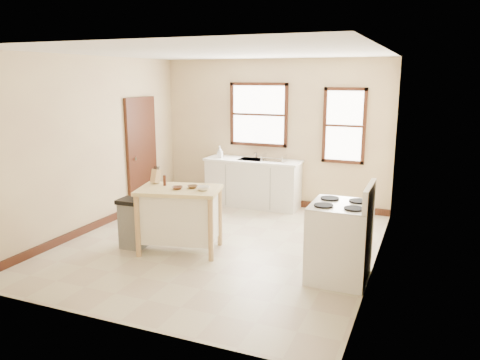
# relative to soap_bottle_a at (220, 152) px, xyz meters

# --- Properties ---
(floor) EXTENTS (5.00, 5.00, 0.00)m
(floor) POSITION_rel_soap_bottle_a_xyz_m (0.97, -2.12, -1.04)
(floor) COLOR beige
(floor) RESTS_ON ground
(ceiling) EXTENTS (5.00, 5.00, 0.00)m
(ceiling) POSITION_rel_soap_bottle_a_xyz_m (0.97, -2.12, 1.76)
(ceiling) COLOR white
(ceiling) RESTS_ON ground
(wall_back) EXTENTS (4.50, 0.04, 2.80)m
(wall_back) POSITION_rel_soap_bottle_a_xyz_m (0.97, 0.38, 0.36)
(wall_back) COLOR beige
(wall_back) RESTS_ON ground
(wall_left) EXTENTS (0.04, 5.00, 2.80)m
(wall_left) POSITION_rel_soap_bottle_a_xyz_m (-1.28, -2.12, 0.36)
(wall_left) COLOR beige
(wall_left) RESTS_ON ground
(wall_right) EXTENTS (0.04, 5.00, 2.80)m
(wall_right) POSITION_rel_soap_bottle_a_xyz_m (3.22, -2.12, 0.36)
(wall_right) COLOR beige
(wall_right) RESTS_ON ground
(window_main) EXTENTS (1.17, 0.06, 1.22)m
(window_main) POSITION_rel_soap_bottle_a_xyz_m (0.67, 0.36, 0.71)
(window_main) COLOR #321B0D
(window_main) RESTS_ON wall_back
(window_side) EXTENTS (0.77, 0.06, 1.37)m
(window_side) POSITION_rel_soap_bottle_a_xyz_m (2.32, 0.36, 0.56)
(window_side) COLOR #321B0D
(window_side) RESTS_ON wall_back
(door_left) EXTENTS (0.06, 0.90, 2.10)m
(door_left) POSITION_rel_soap_bottle_a_xyz_m (-1.24, -0.82, 0.01)
(door_left) COLOR #321B0D
(door_left) RESTS_ON ground
(baseboard_back) EXTENTS (4.50, 0.04, 0.12)m
(baseboard_back) POSITION_rel_soap_bottle_a_xyz_m (0.97, 0.35, -0.98)
(baseboard_back) COLOR #321B0D
(baseboard_back) RESTS_ON ground
(baseboard_left) EXTENTS (0.04, 5.00, 0.12)m
(baseboard_left) POSITION_rel_soap_bottle_a_xyz_m (-1.25, -2.12, -0.98)
(baseboard_left) COLOR #321B0D
(baseboard_left) RESTS_ON ground
(sink_counter) EXTENTS (1.86, 0.62, 0.92)m
(sink_counter) POSITION_rel_soap_bottle_a_xyz_m (0.67, 0.08, -0.58)
(sink_counter) COLOR silver
(sink_counter) RESTS_ON ground
(faucet) EXTENTS (0.03, 0.03, 0.22)m
(faucet) POSITION_rel_soap_bottle_a_xyz_m (0.67, 0.26, -0.01)
(faucet) COLOR silver
(faucet) RESTS_ON sink_counter
(soap_bottle_a) EXTENTS (0.10, 0.10, 0.23)m
(soap_bottle_a) POSITION_rel_soap_bottle_a_xyz_m (0.00, 0.00, 0.00)
(soap_bottle_a) COLOR #B2B2B2
(soap_bottle_a) RESTS_ON sink_counter
(soap_bottle_b) EXTENTS (0.09, 0.09, 0.19)m
(soap_bottle_b) POSITION_rel_soap_bottle_a_xyz_m (0.01, -0.01, -0.02)
(soap_bottle_b) COLOR #B2B2B2
(soap_bottle_b) RESTS_ON sink_counter
(dish_rack) EXTENTS (0.51, 0.44, 0.11)m
(dish_rack) POSITION_rel_soap_bottle_a_xyz_m (1.10, 0.04, -0.06)
(dish_rack) COLOR silver
(dish_rack) RESTS_ON sink_counter
(kitchen_island) EXTENTS (1.28, 0.97, 0.93)m
(kitchen_island) POSITION_rel_soap_bottle_a_xyz_m (0.56, -2.57, -0.57)
(kitchen_island) COLOR #F2DC8E
(kitchen_island) RESTS_ON ground
(knife_block) EXTENTS (0.12, 0.12, 0.20)m
(knife_block) POSITION_rel_soap_bottle_a_xyz_m (0.09, -2.44, -0.00)
(knife_block) COLOR tan
(knife_block) RESTS_ON kitchen_island
(pepper_grinder) EXTENTS (0.05, 0.05, 0.15)m
(pepper_grinder) POSITION_rel_soap_bottle_a_xyz_m (0.29, -2.51, -0.03)
(pepper_grinder) COLOR #451F12
(pepper_grinder) RESTS_ON kitchen_island
(bowl_a) EXTENTS (0.21, 0.21, 0.04)m
(bowl_a) POSITION_rel_soap_bottle_a_xyz_m (0.56, -2.63, -0.08)
(bowl_a) COLOR brown
(bowl_a) RESTS_ON kitchen_island
(bowl_b) EXTENTS (0.21, 0.21, 0.04)m
(bowl_b) POSITION_rel_soap_bottle_a_xyz_m (0.73, -2.49, -0.08)
(bowl_b) COLOR brown
(bowl_b) RESTS_ON kitchen_island
(bowl_c) EXTENTS (0.18, 0.18, 0.06)m
(bowl_c) POSITION_rel_soap_bottle_a_xyz_m (0.93, -2.56, -0.07)
(bowl_c) COLOR white
(bowl_c) RESTS_ON kitchen_island
(trash_bin) EXTENTS (0.39, 0.33, 0.74)m
(trash_bin) POSITION_rel_soap_bottle_a_xyz_m (-0.15, -2.73, -0.67)
(trash_bin) COLOR slate
(trash_bin) RESTS_ON ground
(gas_stove) EXTENTS (0.77, 0.79, 1.23)m
(gas_stove) POSITION_rel_soap_bottle_a_xyz_m (2.85, -2.65, -0.42)
(gas_stove) COLOR white
(gas_stove) RESTS_ON ground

